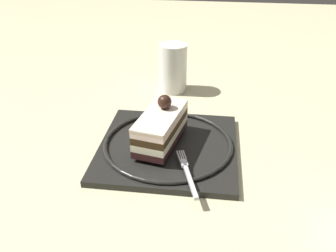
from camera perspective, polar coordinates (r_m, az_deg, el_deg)
ground_plane at (r=0.62m, az=-1.85°, el=-3.62°), size 2.40×2.40×0.00m
dessert_plate at (r=0.61m, az=0.00°, el=-3.14°), size 0.23×0.23×0.02m
cake_slice at (r=0.60m, az=-1.09°, el=-0.04°), size 0.13×0.08×0.07m
fork at (r=0.54m, az=2.94°, el=-7.05°), size 0.11×0.04×0.00m
drink_glass_far at (r=0.81m, az=0.49°, el=8.76°), size 0.06×0.06×0.10m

